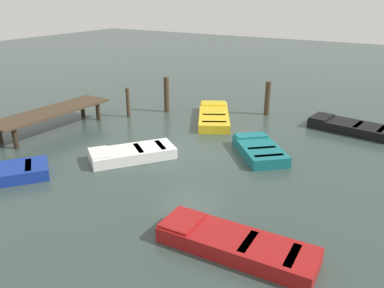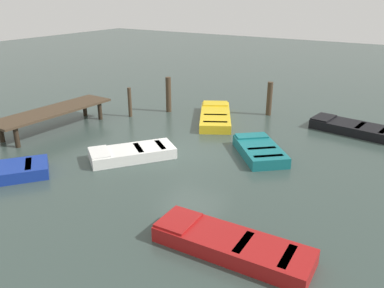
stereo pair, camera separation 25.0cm
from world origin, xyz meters
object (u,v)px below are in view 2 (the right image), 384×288
at_px(rowboat_teal, 259,150).
at_px(rowboat_red, 231,244).
at_px(rowboat_yellow, 215,116).
at_px(mooring_piling_near_left, 269,99).
at_px(rowboat_black, 353,128).
at_px(mooring_piling_far_right, 168,95).
at_px(dock_segment, 53,112).
at_px(rowboat_white, 132,153).
at_px(mooring_piling_mid_left, 130,102).

xyz_separation_m(rowboat_teal, rowboat_red, (-5.96, -1.79, -0.00)).
distance_m(rowboat_yellow, mooring_piling_near_left, 2.99).
xyz_separation_m(rowboat_teal, mooring_piling_near_left, (5.21, 1.73, 0.63)).
xyz_separation_m(rowboat_black, mooring_piling_far_right, (-1.73, 8.87, 0.69)).
bearing_deg(rowboat_red, dock_segment, -21.44).
height_order(rowboat_white, rowboat_black, same).
distance_m(mooring_piling_near_left, mooring_piling_far_right, 5.17).
xyz_separation_m(rowboat_white, rowboat_black, (7.54, -6.45, -0.00)).
bearing_deg(mooring_piling_near_left, mooring_piling_mid_left, 124.42).
distance_m(rowboat_white, mooring_piling_near_left, 8.37).
bearing_deg(mooring_piling_far_right, mooring_piling_near_left, -64.50).
relative_size(dock_segment, mooring_piling_mid_left, 3.86).
bearing_deg(rowboat_yellow, mooring_piling_mid_left, 84.75).
relative_size(dock_segment, mooring_piling_far_right, 3.13).
distance_m(dock_segment, mooring_piling_mid_left, 3.74).
bearing_deg(rowboat_red, rowboat_yellow, -61.09).
distance_m(rowboat_teal, rowboat_red, 6.22).
relative_size(rowboat_teal, rowboat_yellow, 0.71).
bearing_deg(rowboat_red, mooring_piling_mid_left, -39.86).
bearing_deg(rowboat_yellow, rowboat_black, -102.77).
xyz_separation_m(rowboat_teal, rowboat_black, (4.71, -2.47, -0.00)).
height_order(rowboat_teal, mooring_piling_far_right, mooring_piling_far_right).
bearing_deg(mooring_piling_far_right, rowboat_black, -78.97).
distance_m(rowboat_yellow, rowboat_black, 6.31).
bearing_deg(rowboat_black, rowboat_yellow, 23.55).
distance_m(rowboat_red, mooring_piling_near_left, 11.73).
bearing_deg(mooring_piling_mid_left, rowboat_black, -70.83).
xyz_separation_m(rowboat_white, rowboat_yellow, (5.79, -0.39, -0.00)).
relative_size(rowboat_red, mooring_piling_far_right, 2.16).
bearing_deg(rowboat_red, mooring_piling_near_left, -74.68).
xyz_separation_m(rowboat_white, rowboat_red, (-3.13, -5.77, -0.00)).
xyz_separation_m(dock_segment, rowboat_white, (-0.68, -5.13, -0.62)).
xyz_separation_m(rowboat_red, mooring_piling_mid_left, (7.20, 9.32, 0.52)).
height_order(rowboat_yellow, rowboat_red, same).
height_order(rowboat_teal, rowboat_black, same).
relative_size(rowboat_teal, mooring_piling_mid_left, 2.03).
height_order(dock_segment, rowboat_red, dock_segment).
xyz_separation_m(rowboat_teal, mooring_piling_mid_left, (1.24, 7.53, 0.52)).
xyz_separation_m(dock_segment, mooring_piling_near_left, (7.36, -7.37, 0.01)).
xyz_separation_m(rowboat_yellow, rowboat_black, (1.75, -6.06, 0.00)).
relative_size(rowboat_teal, rowboat_white, 0.91).
xyz_separation_m(rowboat_red, mooring_piling_near_left, (11.17, 3.52, 0.63)).
distance_m(rowboat_red, mooring_piling_far_right, 12.15).
bearing_deg(rowboat_black, mooring_piling_mid_left, 26.60).
height_order(rowboat_white, mooring_piling_mid_left, mooring_piling_mid_left).
bearing_deg(rowboat_teal, rowboat_white, 84.09).
distance_m(rowboat_black, mooring_piling_near_left, 4.28).
xyz_separation_m(rowboat_white, mooring_piling_far_right, (5.81, 2.42, 0.69)).
height_order(rowboat_teal, mooring_piling_mid_left, mooring_piling_mid_left).
distance_m(rowboat_teal, rowboat_white, 4.88).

